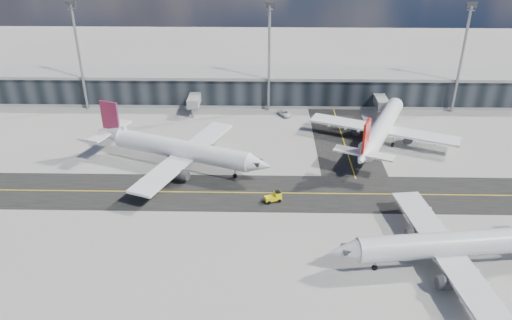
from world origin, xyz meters
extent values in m
plane|color=gray|center=(0.00, 0.00, 0.00)|extent=(300.00, 300.00, 0.00)
cube|color=black|center=(0.00, 4.00, 0.01)|extent=(180.00, 14.00, 0.02)
cube|color=black|center=(18.00, 35.00, 0.01)|extent=(14.00, 50.00, 0.02)
cube|color=yellow|center=(0.00, 4.00, 0.03)|extent=(180.00, 0.25, 0.01)
cube|color=yellow|center=(18.00, 35.00, 0.03)|extent=(0.25, 50.00, 0.01)
cube|color=black|center=(0.00, 55.00, 4.00)|extent=(150.00, 12.00, 8.00)
cube|color=gray|center=(0.00, 55.00, 8.40)|extent=(152.00, 13.00, 0.80)
cube|color=gray|center=(0.00, 55.00, 0.40)|extent=(150.00, 12.20, 0.80)
cube|color=gray|center=(-20.00, 47.00, 3.50)|extent=(3.00, 10.00, 2.40)
cylinder|color=gray|center=(-20.00, 42.00, 1.20)|extent=(0.60, 0.60, 2.40)
cube|color=gray|center=(30.00, 47.00, 3.50)|extent=(3.00, 10.00, 2.40)
cylinder|color=gray|center=(30.00, 42.00, 1.20)|extent=(0.60, 0.60, 2.40)
cylinder|color=gray|center=(-50.00, 48.00, 14.00)|extent=(0.70, 0.70, 28.00)
cube|color=#2D2D30|center=(-50.00, 48.00, 28.20)|extent=(2.50, 0.50, 1.40)
cylinder|color=gray|center=(0.00, 48.00, 14.00)|extent=(0.70, 0.70, 28.00)
cube|color=#2D2D30|center=(0.00, 48.00, 28.20)|extent=(2.50, 0.50, 1.40)
cylinder|color=gray|center=(50.00, 48.00, 14.00)|extent=(0.70, 0.70, 28.00)
cube|color=#2D2D30|center=(50.00, 48.00, 28.20)|extent=(2.50, 0.50, 1.40)
cylinder|color=white|center=(-18.58, 14.51, 4.16)|extent=(30.57, 15.31, 4.16)
cone|color=white|center=(-2.12, 8.03, 4.16)|extent=(6.37, 5.78, 4.16)
cone|color=white|center=(-35.52, 21.19, 4.79)|extent=(7.33, 6.16, 4.16)
cube|color=white|center=(-17.61, 14.13, 3.12)|extent=(17.80, 34.82, 0.52)
cylinder|color=#2D2D30|center=(-14.35, 19.56, 1.98)|extent=(4.94, 3.83, 2.39)
cylinder|color=#2D2D30|center=(-18.93, 7.94, 1.98)|extent=(4.94, 3.83, 2.39)
cube|color=silver|center=(-14.35, 19.56, 2.81)|extent=(2.09, 1.15, 0.83)
cube|color=silver|center=(-18.93, 7.94, 2.81)|extent=(2.09, 1.15, 0.83)
cube|color=#75204D|center=(-35.04, 21.00, 9.16)|extent=(4.24, 2.04, 6.45)
cube|color=white|center=(-35.52, 21.19, 5.41)|extent=(7.29, 12.69, 0.36)
cube|color=#2D2D30|center=(-2.60, 8.22, 4.58)|extent=(2.78, 2.89, 0.73)
cylinder|color=gray|center=(-6.96, 9.94, 1.25)|extent=(0.32, 0.32, 2.08)
cylinder|color=black|center=(-6.96, 9.94, 0.47)|extent=(1.00, 0.68, 0.94)
cylinder|color=black|center=(-18.40, 17.80, 0.57)|extent=(1.26, 0.90, 1.14)
cylinder|color=black|center=(-20.69, 11.99, 0.57)|extent=(1.26, 0.90, 1.14)
cylinder|color=white|center=(26.55, 27.63, 4.10)|extent=(16.09, 29.78, 4.10)
cone|color=white|center=(33.54, 43.58, 4.10)|extent=(5.81, 6.33, 4.10)
cone|color=white|center=(19.35, 11.22, 4.71)|extent=(6.22, 7.27, 4.10)
cube|color=white|center=(26.96, 28.57, 3.07)|extent=(33.95, 18.67, 0.51)
cylinder|color=#2D2D30|center=(21.74, 31.98, 1.95)|extent=(3.88, 4.89, 2.36)
cylinder|color=#2D2D30|center=(33.00, 27.04, 1.95)|extent=(3.88, 4.89, 2.36)
cube|color=silver|center=(21.74, 31.98, 2.77)|extent=(1.20, 2.04, 0.82)
cube|color=silver|center=(33.00, 27.04, 2.77)|extent=(1.20, 2.04, 0.82)
cube|color=red|center=(19.55, 11.69, 9.01)|extent=(2.15, 4.12, 6.35)
cube|color=white|center=(19.35, 11.22, 5.33)|extent=(12.41, 7.56, 0.36)
cube|color=#2D2D30|center=(33.33, 43.11, 4.51)|extent=(2.89, 2.78, 0.72)
cylinder|color=gray|center=(31.48, 38.89, 1.23)|extent=(0.32, 0.32, 2.05)
cylinder|color=black|center=(31.48, 38.89, 0.46)|extent=(0.70, 0.99, 0.92)
cylinder|color=black|center=(23.32, 27.93, 0.56)|extent=(0.92, 1.24, 1.13)
cylinder|color=black|center=(28.95, 25.46, 0.56)|extent=(0.92, 1.24, 1.13)
cylinder|color=silver|center=(28.22, -17.26, 3.98)|extent=(30.08, 7.69, 3.98)
cone|color=silver|center=(11.46, -19.38, 3.98)|extent=(5.43, 4.57, 3.98)
cube|color=silver|center=(27.23, -17.39, 2.98)|extent=(9.17, 34.15, 0.50)
cylinder|color=#2D2D30|center=(26.99, -23.43, 1.89)|extent=(4.43, 2.79, 2.29)
cylinder|color=#2D2D30|center=(25.50, -11.59, 1.89)|extent=(4.43, 2.79, 2.29)
cube|color=silver|center=(26.99, -23.43, 2.68)|extent=(2.02, 0.64, 0.80)
cube|color=silver|center=(25.50, -11.59, 2.68)|extent=(2.02, 0.64, 0.80)
cube|color=#2D2D30|center=(11.95, -19.32, 4.37)|extent=(2.25, 2.42, 0.70)
cylinder|color=gray|center=(16.39, -18.76, 1.19)|extent=(0.27, 0.27, 1.99)
cylinder|color=black|center=(16.39, -18.76, 0.45)|extent=(0.93, 0.46, 0.89)
cylinder|color=black|center=(29.58, -20.09, 0.55)|extent=(1.15, 0.63, 1.09)
cylinder|color=black|center=(28.83, -14.18, 0.55)|extent=(1.15, 0.63, 1.09)
cube|color=#FFEF0D|center=(0.79, 0.84, 0.79)|extent=(3.46, 2.39, 0.74)
cube|color=#FFEF0D|center=(1.69, 1.14, 1.47)|extent=(1.53, 1.66, 0.95)
cube|color=black|center=(1.69, 1.14, 1.84)|extent=(1.41, 1.58, 0.26)
cylinder|color=black|center=(1.58, 1.82, 0.37)|extent=(0.78, 0.48, 0.74)
cylinder|color=black|center=(2.01, 0.52, 0.37)|extent=(0.78, 0.48, 0.74)
cylinder|color=black|center=(-0.42, 1.16, 0.37)|extent=(0.78, 0.48, 0.74)
cylinder|color=black|center=(0.01, -0.14, 0.37)|extent=(0.78, 0.48, 0.74)
imported|color=white|center=(4.35, 44.00, 0.67)|extent=(4.27, 5.30, 1.34)
camera|label=1|loc=(-0.76, -80.07, 50.81)|focal=35.00mm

